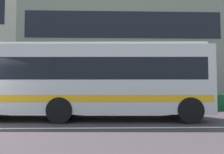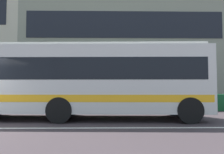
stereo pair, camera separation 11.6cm
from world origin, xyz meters
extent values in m
cube|color=#154D28|center=(0.35, 5.37, 0.48)|extent=(23.81, 1.10, 0.95)
cube|color=gray|center=(6.58, 15.50, 5.80)|extent=(18.25, 9.99, 11.60)
cube|color=black|center=(6.58, 10.48, 6.73)|extent=(16.79, 0.04, 2.32)
cube|color=silver|center=(3.97, 2.06, 1.70)|extent=(10.73, 2.86, 2.70)
cube|color=black|center=(3.97, 2.06, 2.10)|extent=(10.09, 2.86, 0.86)
cube|color=#F4A81B|center=(3.97, 2.06, 0.96)|extent=(10.52, 2.88, 0.28)
cube|color=silver|center=(3.97, 2.06, 3.11)|extent=(10.29, 2.45, 0.12)
cube|color=black|center=(9.30, 1.86, 2.10)|extent=(0.11, 2.07, 0.95)
cylinder|color=black|center=(8.33, 3.03, 0.50)|extent=(1.01, 0.32, 1.00)
cylinder|color=black|center=(8.25, 0.76, 0.50)|extent=(1.01, 0.32, 1.00)
cylinder|color=black|center=(3.36, 3.22, 0.50)|extent=(1.01, 0.32, 1.00)
cylinder|color=black|center=(3.28, 0.95, 0.50)|extent=(1.01, 0.32, 1.00)
camera|label=1|loc=(5.04, -7.17, 1.39)|focal=33.63mm
camera|label=2|loc=(5.16, -7.17, 1.39)|focal=33.63mm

